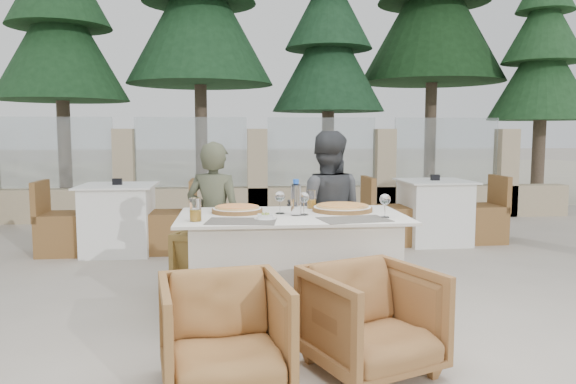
{
  "coord_description": "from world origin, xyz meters",
  "views": [
    {
      "loc": [
        -0.35,
        -3.83,
        1.36
      ],
      "look_at": [
        0.05,
        0.39,
        0.9
      ],
      "focal_mm": 35.0,
      "sensor_mm": 36.0,
      "label": 1
    }
  ],
  "objects": [
    {
      "name": "pizza_right",
      "position": [
        0.44,
        0.23,
        0.8
      ],
      "size": [
        0.45,
        0.45,
        0.06
      ],
      "primitive_type": "cylinder",
      "rotation": [
        0.0,
        0.0,
        0.02
      ],
      "color": "#CE601C",
      "rests_on": "dining_table"
    },
    {
      "name": "beer_glass_right",
      "position": [
        0.24,
        0.4,
        0.84
      ],
      "size": [
        0.09,
        0.09,
        0.14
      ],
      "primitive_type": "cylinder",
      "rotation": [
        0.0,
        0.0,
        0.39
      ],
      "color": "orange",
      "rests_on": "dining_table"
    },
    {
      "name": "beer_glass_left",
      "position": [
        -0.61,
        -0.14,
        0.85
      ],
      "size": [
        0.1,
        0.1,
        0.15
      ],
      "primitive_type": "cylinder",
      "rotation": [
        0.0,
        0.0,
        -0.35
      ],
      "color": "gold",
      "rests_on": "dining_table"
    },
    {
      "name": "wine_glass_centre",
      "position": [
        -0.03,
        0.14,
        0.86
      ],
      "size": [
        0.09,
        0.09,
        0.18
      ],
      "primitive_type": null,
      "rotation": [
        0.0,
        0.0,
        0.22
      ],
      "color": "white",
      "rests_on": "dining_table"
    },
    {
      "name": "placemat_near_left",
      "position": [
        -0.31,
        -0.18,
        0.77
      ],
      "size": [
        0.49,
        0.36,
        0.0
      ],
      "primitive_type": "cube",
      "rotation": [
        0.0,
        0.0,
        -0.14
      ],
      "color": "#5B564E",
      "rests_on": "dining_table"
    },
    {
      "name": "armchair_far_right",
      "position": [
        0.43,
        0.59,
        0.28
      ],
      "size": [
        0.79,
        0.8,
        0.56
      ],
      "primitive_type": "imported",
      "rotation": [
        0.0,
        0.0,
        3.54
      ],
      "color": "olive",
      "rests_on": "ground"
    },
    {
      "name": "wine_glass_near",
      "position": [
        0.13,
        0.07,
        0.86
      ],
      "size": [
        0.09,
        0.09,
        0.18
      ],
      "primitive_type": null,
      "rotation": [
        0.0,
        0.0,
        -0.26
      ],
      "color": "white",
      "rests_on": "dining_table"
    },
    {
      "name": "diner_right",
      "position": [
        0.4,
        0.71,
        0.68
      ],
      "size": [
        0.75,
        0.64,
        1.36
      ],
      "primitive_type": "imported",
      "rotation": [
        0.0,
        0.0,
        2.94
      ],
      "color": "#3D3F43",
      "rests_on": "ground"
    },
    {
      "name": "pizza_left",
      "position": [
        -0.33,
        0.23,
        0.79
      ],
      "size": [
        0.44,
        0.44,
        0.05
      ],
      "primitive_type": "cylinder",
      "rotation": [
        0.0,
        0.0,
        -0.23
      ],
      "color": "orange",
      "rests_on": "dining_table"
    },
    {
      "name": "pine_mid_left",
      "position": [
        -1.0,
        7.5,
        3.25
      ],
      "size": [
        2.86,
        2.86,
        6.5
      ],
      "primitive_type": "cone",
      "color": "#1C4423",
      "rests_on": "ground"
    },
    {
      "name": "diner_left",
      "position": [
        -0.52,
        0.65,
        0.64
      ],
      "size": [
        0.54,
        0.44,
        1.28
      ],
      "primitive_type": "imported",
      "rotation": [
        0.0,
        0.0,
        2.81
      ],
      "color": "#474B36",
      "rests_on": "ground"
    },
    {
      "name": "bg_table_a",
      "position": [
        -1.65,
        2.52,
        0.39
      ],
      "size": [
        1.64,
        0.82,
        0.77
      ],
      "primitive_type": null,
      "rotation": [
        0.0,
        0.0,
        0.0
      ],
      "color": "white",
      "rests_on": "ground"
    },
    {
      "name": "water_bottle",
      "position": [
        0.08,
        0.05,
        0.9
      ],
      "size": [
        0.09,
        0.09,
        0.26
      ],
      "primitive_type": "cylinder",
      "rotation": [
        0.0,
        0.0,
        -0.31
      ],
      "color": "#A7C0DC",
      "rests_on": "dining_table"
    },
    {
      "name": "pine_mid_right",
      "position": [
        3.8,
        7.8,
        3.4
      ],
      "size": [
        2.99,
        2.99,
        6.8
      ],
      "primitive_type": "cone",
      "color": "#163618",
      "rests_on": "ground"
    },
    {
      "name": "wine_glass_corner",
      "position": [
        0.67,
        -0.1,
        0.86
      ],
      "size": [
        0.08,
        0.08,
        0.18
      ],
      "primitive_type": null,
      "rotation": [
        0.0,
        0.0,
        -0.06
      ],
      "color": "white",
      "rests_on": "dining_table"
    },
    {
      "name": "olive_dish",
      "position": [
        -0.15,
        -0.1,
        0.79
      ],
      "size": [
        0.13,
        0.13,
        0.04
      ],
      "primitive_type": null,
      "rotation": [
        0.0,
        0.0,
        0.21
      ],
      "color": "silver",
      "rests_on": "dining_table"
    },
    {
      "name": "armchair_near_right",
      "position": [
        0.41,
        -0.82,
        0.3
      ],
      "size": [
        0.85,
        0.86,
        0.6
      ],
      "primitive_type": "imported",
      "rotation": [
        0.0,
        0.0,
        0.39
      ],
      "color": "olive",
      "rests_on": "ground"
    },
    {
      "name": "bg_table_b",
      "position": [
        2.07,
        2.73,
        0.39
      ],
      "size": [
        1.66,
        0.87,
        0.77
      ],
      "primitive_type": null,
      "rotation": [
        0.0,
        0.0,
        0.03
      ],
      "color": "white",
      "rests_on": "ground"
    },
    {
      "name": "dining_table",
      "position": [
        0.05,
        0.09,
        0.39
      ],
      "size": [
        1.6,
        0.9,
        0.77
      ],
      "primitive_type": null,
      "color": "silver",
      "rests_on": "ground"
    },
    {
      "name": "armchair_near_left",
      "position": [
        -0.41,
        -0.97,
        0.3
      ],
      "size": [
        0.74,
        0.76,
        0.6
      ],
      "primitive_type": "imported",
      "rotation": [
        0.0,
        0.0,
        0.16
      ],
      "color": "#9C6A38",
      "rests_on": "ground"
    },
    {
      "name": "armchair_far_left",
      "position": [
        -0.47,
        0.74,
        0.29
      ],
      "size": [
        0.81,
        0.82,
        0.58
      ],
      "primitive_type": "imported",
      "rotation": [
        0.0,
        0.0,
        2.77
      ],
      "color": "olive",
      "rests_on": "ground"
    },
    {
      "name": "perimeter_wall_far",
      "position": [
        0.0,
        4.8,
        0.8
      ],
      "size": [
        10.0,
        0.34,
        1.6
      ],
      "primitive_type": null,
      "color": "tan",
      "rests_on": "ground"
    },
    {
      "name": "placemat_near_right",
      "position": [
        0.44,
        -0.18,
        0.77
      ],
      "size": [
        0.5,
        0.37,
        0.0
      ],
      "primitive_type": "cube",
      "rotation": [
        0.0,
        0.0,
        0.17
      ],
      "color": "#625C54",
      "rests_on": "dining_table"
    },
    {
      "name": "pine_far_right",
      "position": [
        5.5,
        6.5,
        2.25
      ],
      "size": [
        1.98,
        1.98,
        4.5
      ],
      "primitive_type": "cone",
      "color": "#224D26",
      "rests_on": "ground"
    },
    {
      "name": "ground",
      "position": [
        0.0,
        0.0,
        0.0
      ],
      "size": [
        80.0,
        80.0,
        0.0
      ],
      "primitive_type": "plane",
      "color": "#BEB2A2",
      "rests_on": "ground"
    },
    {
      "name": "sand_patch",
      "position": [
        0.0,
        14.0,
        0.01
      ],
      "size": [
        30.0,
        16.0,
        0.01
      ],
      "primitive_type": "cube",
      "color": "beige",
      "rests_on": "ground"
    },
    {
      "name": "pine_far_left",
      "position": [
        -3.5,
        7.0,
        2.75
      ],
      "size": [
        2.42,
        2.42,
        5.5
      ],
      "primitive_type": "cone",
      "color": "#1C4321",
      "rests_on": "ground"
    },
    {
      "name": "pine_centre",
      "position": [
        1.5,
        7.2,
        2.5
      ],
      "size": [
        2.2,
        2.2,
        5.0
      ],
      "primitive_type": "cone",
      "color": "#1C4125",
      "rests_on": "ground"
    }
  ]
}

